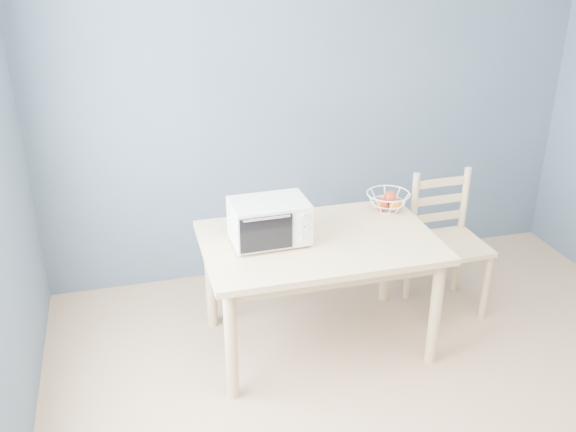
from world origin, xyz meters
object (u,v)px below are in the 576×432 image
object	(u,v)px
fruit_basket	(388,201)
toaster_oven	(267,221)
dining_table	(319,254)
dining_chair	(446,245)

from	to	relation	value
fruit_basket	toaster_oven	bearing A→B (deg)	-165.03
dining_table	fruit_basket	distance (m)	0.64
dining_table	fruit_basket	world-z (taller)	fruit_basket
dining_table	fruit_basket	size ratio (longest dim) A/B	4.16
dining_table	toaster_oven	xyz separation A→B (m)	(-0.31, 0.04, 0.24)
dining_table	toaster_oven	distance (m)	0.40
dining_table	fruit_basket	xyz separation A→B (m)	(0.55, 0.27, 0.17)
fruit_basket	dining_chair	distance (m)	0.56
dining_table	fruit_basket	bearing A→B (deg)	25.88
dining_table	dining_chair	world-z (taller)	dining_chair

